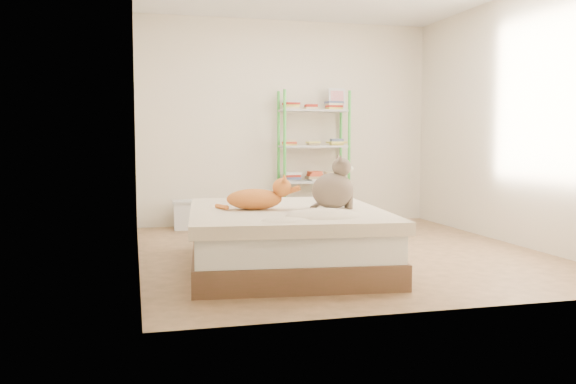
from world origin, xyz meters
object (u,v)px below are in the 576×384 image
object	(u,v)px
grey_cat	(333,183)
orange_cat	(254,196)
white_bin	(186,215)
bed	(285,238)
cardboard_box	(332,219)
shelf_unit	(314,158)

from	to	relation	value
grey_cat	orange_cat	bearing A→B (deg)	86.97
orange_cat	white_bin	size ratio (longest dim) A/B	1.55
white_bin	bed	bearing A→B (deg)	-75.26
bed	grey_cat	bearing A→B (deg)	-9.23
white_bin	orange_cat	bearing A→B (deg)	-81.41
bed	white_bin	xyz separation A→B (m)	(-0.64, 2.43, -0.07)
bed	cardboard_box	distance (m)	1.89
white_bin	cardboard_box	bearing A→B (deg)	-26.67
cardboard_box	bed	bearing A→B (deg)	-96.09
cardboard_box	white_bin	size ratio (longest dim) A/B	1.83
orange_cat	bed	bearing A→B (deg)	14.43
shelf_unit	cardboard_box	distance (m)	1.08
grey_cat	white_bin	distance (m)	2.79
orange_cat	cardboard_box	distance (m)	2.10
grey_cat	cardboard_box	world-z (taller)	grey_cat
grey_cat	white_bin	xyz separation A→B (m)	(-1.03, 2.54, -0.55)
shelf_unit	orange_cat	bearing A→B (deg)	-117.05
orange_cat	white_bin	distance (m)	2.51
grey_cat	shelf_unit	distance (m)	2.64
white_bin	shelf_unit	bearing A→B (deg)	1.09
shelf_unit	cardboard_box	size ratio (longest dim) A/B	2.69
bed	cardboard_box	world-z (taller)	bed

